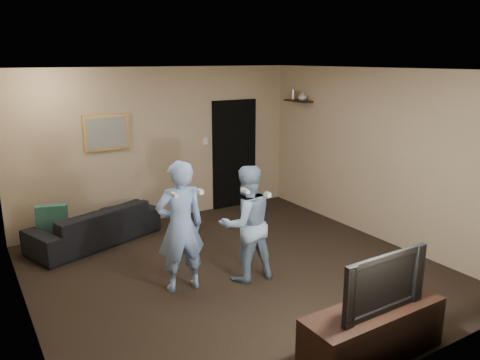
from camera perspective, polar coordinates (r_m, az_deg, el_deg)
ground at (r=6.30m, az=-0.42°, el=-11.06°), size 5.00×5.00×0.00m
ceiling at (r=5.68m, az=-0.47°, el=13.30°), size 5.00×5.00×0.04m
wall_back at (r=8.05m, az=-9.71°, el=4.18°), size 5.00×0.04×2.60m
wall_front at (r=4.03m, az=18.43°, el=-6.97°), size 5.00×0.04×2.60m
wall_left at (r=5.09m, az=-25.36°, el=-3.18°), size 0.04×5.00×2.60m
wall_right at (r=7.43m, az=16.31°, el=2.93°), size 0.04×5.00×2.60m
sofa at (r=7.45m, az=-17.26°, el=-5.23°), size 2.10×1.36×0.57m
throw_pillow at (r=7.28m, az=-21.92°, el=-4.49°), size 0.45×0.27×0.43m
painting_frame at (r=7.70m, az=-15.98°, el=5.61°), size 0.72×0.05×0.57m
painting_canvas at (r=7.67m, az=-15.92°, el=5.59°), size 0.62×0.01×0.47m
doorway at (r=8.72m, az=-0.69°, el=3.17°), size 0.90×0.06×2.00m
light_switch at (r=8.38m, az=-4.25°, el=4.76°), size 0.08×0.02×0.12m
wall_shelf at (r=8.56m, az=7.13°, el=9.55°), size 0.20×0.60×0.03m
shelf_vase at (r=8.46m, az=7.64°, el=10.10°), size 0.19×0.19×0.15m
shelf_figurine at (r=8.67m, az=6.49°, el=10.33°), size 0.06×0.06×0.18m
tv_console at (r=4.75m, az=15.86°, el=-17.52°), size 1.46×0.48×0.52m
television at (r=4.48m, az=16.35°, el=-11.61°), size 0.99×0.14×0.57m
wii_player_left at (r=5.60m, az=-7.28°, el=-5.64°), size 0.62×0.51×1.60m
wii_player_right at (r=5.84m, az=0.78°, el=-5.32°), size 0.76×0.62×1.48m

